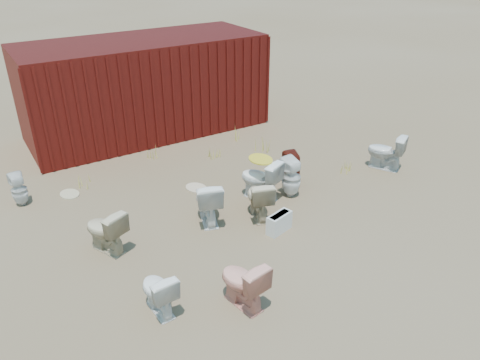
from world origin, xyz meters
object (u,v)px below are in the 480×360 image
toilet_front_c (208,201)px  toilet_back_beige_right (259,198)px  loose_tank (279,223)px  toilet_front_maroon (292,169)px  toilet_back_beige_left (105,230)px  shipping_container (145,87)px  toilet_back_yellowlid (260,179)px  toilet_back_a (19,190)px  toilet_back_e (291,177)px  toilet_front_pink (243,283)px  toilet_front_e (386,152)px  toilet_front_a (158,292)px

toilet_front_c → toilet_back_beige_right: 0.94m
toilet_front_c → loose_tank: size_ratio=1.68×
toilet_front_maroon → toilet_back_beige_left: bearing=11.0°
shipping_container → toilet_back_beige_right: (0.08, -5.13, -0.81)m
shipping_container → loose_tank: shipping_container is taller
toilet_back_yellowlid → loose_tank: 1.24m
toilet_front_maroon → toilet_back_a: size_ratio=1.14×
toilet_front_maroon → toilet_back_e: size_ratio=0.91×
toilet_front_pink → toilet_front_maroon: bearing=-147.9°
toilet_back_beige_left → toilet_back_a: bearing=-90.7°
toilet_front_maroon → toilet_front_e: bearing=177.1°
toilet_front_maroon → toilet_back_a: (-4.94, 2.16, -0.05)m
toilet_front_e → shipping_container: bearing=-81.5°
shipping_container → toilet_back_a: (-3.60, -2.33, -0.87)m
toilet_front_maroon → toilet_back_beige_right: 1.41m
toilet_back_beige_right → toilet_back_e: (0.98, 0.31, 0.03)m
toilet_front_pink → toilet_front_maroon: 3.70m
toilet_back_beige_left → toilet_back_e: bearing=154.8°
toilet_front_e → toilet_back_e: (-2.54, 0.12, 0.01)m
toilet_back_yellowlid → toilet_front_c: bearing=-15.2°
shipping_container → toilet_front_c: size_ratio=7.15×
toilet_front_e → toilet_front_c: bearing=-30.0°
toilet_front_maroon → toilet_front_e: 2.31m
toilet_front_a → toilet_back_yellowlid: size_ratio=0.81×
toilet_front_c → toilet_back_beige_right: bearing=175.9°
toilet_front_pink → toilet_back_beige_left: 2.59m
toilet_back_beige_right → toilet_back_e: bearing=-143.4°
toilet_front_c → toilet_front_e: toilet_front_c is taller
toilet_front_maroon → toilet_back_beige_left: (-3.99, -0.18, 0.01)m
toilet_back_a → toilet_back_yellowlid: (4.08, -2.25, 0.09)m
toilet_front_a → loose_tank: toilet_front_a is taller
toilet_front_a → toilet_back_a: toilet_front_a is taller
loose_tank → toilet_front_e: bearing=-2.4°
toilet_front_maroon → loose_tank: size_ratio=1.51×
toilet_front_e → toilet_back_a: toilet_front_e is taller
toilet_front_a → toilet_back_beige_right: 2.88m
toilet_front_a → toilet_back_beige_left: toilet_back_beige_left is taller
toilet_front_c → toilet_front_e: (4.39, -0.19, -0.02)m
toilet_back_beige_left → loose_tank: size_ratio=1.56×
toilet_front_pink → toilet_front_a: bearing=-35.2°
toilet_back_yellowlid → toilet_back_e: toilet_back_yellowlid is taller
shipping_container → toilet_back_yellowlid: 4.67m
shipping_container → toilet_back_beige_right: bearing=-89.1°
toilet_front_a → toilet_front_c: size_ratio=0.81×
toilet_front_e → toilet_back_a: 7.66m
shipping_container → toilet_front_a: shipping_container is taller
shipping_container → loose_tank: 5.83m
toilet_front_e → loose_tank: bearing=-14.8°
toilet_back_beige_right → toilet_back_yellowlid: 0.68m
toilet_front_e → toilet_back_e: bearing=-30.3°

